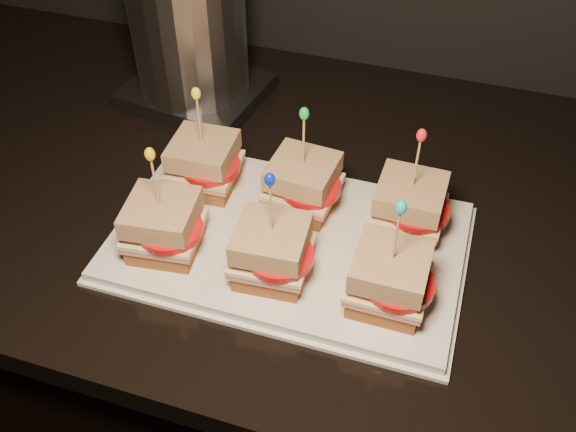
% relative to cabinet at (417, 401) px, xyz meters
% --- Properties ---
extents(cabinet, '(2.41, 0.69, 0.86)m').
position_rel_cabinet_xyz_m(cabinet, '(0.00, 0.00, 0.00)').
color(cabinet, black).
rests_on(cabinet, ground).
extents(granite_slab, '(2.45, 0.73, 0.04)m').
position_rel_cabinet_xyz_m(granite_slab, '(0.00, 0.00, 0.45)').
color(granite_slab, black).
rests_on(granite_slab, cabinet).
extents(platter, '(0.44, 0.27, 0.02)m').
position_rel_cabinet_xyz_m(platter, '(-0.21, -0.11, 0.47)').
color(platter, white).
rests_on(platter, granite_slab).
extents(platter_rim, '(0.45, 0.28, 0.01)m').
position_rel_cabinet_xyz_m(platter_rim, '(-0.21, -0.11, 0.47)').
color(platter_rim, white).
rests_on(platter_rim, granite_slab).
extents(sandwich_0_bread_bot, '(0.08, 0.08, 0.02)m').
position_rel_cabinet_xyz_m(sandwich_0_bread_bot, '(-0.35, -0.05, 0.49)').
color(sandwich_0_bread_bot, brown).
rests_on(sandwich_0_bread_bot, platter).
extents(sandwich_0_ham, '(0.09, 0.09, 0.01)m').
position_rel_cabinet_xyz_m(sandwich_0_ham, '(-0.35, -0.05, 0.51)').
color(sandwich_0_ham, '#CB6963').
rests_on(sandwich_0_ham, sandwich_0_bread_bot).
extents(sandwich_0_cheese, '(0.09, 0.09, 0.01)m').
position_rel_cabinet_xyz_m(sandwich_0_cheese, '(-0.35, -0.05, 0.52)').
color(sandwich_0_cheese, beige).
rests_on(sandwich_0_cheese, sandwich_0_ham).
extents(sandwich_0_tomato, '(0.08, 0.08, 0.01)m').
position_rel_cabinet_xyz_m(sandwich_0_tomato, '(-0.34, -0.06, 0.52)').
color(sandwich_0_tomato, red).
rests_on(sandwich_0_tomato, sandwich_0_cheese).
extents(sandwich_0_bread_top, '(0.09, 0.09, 0.03)m').
position_rel_cabinet_xyz_m(sandwich_0_bread_top, '(-0.35, -0.05, 0.54)').
color(sandwich_0_bread_top, brown).
rests_on(sandwich_0_bread_top, sandwich_0_tomato).
extents(sandwich_0_pick, '(0.00, 0.00, 0.09)m').
position_rel_cabinet_xyz_m(sandwich_0_pick, '(-0.35, -0.05, 0.58)').
color(sandwich_0_pick, tan).
rests_on(sandwich_0_pick, sandwich_0_bread_top).
extents(sandwich_0_frill, '(0.01, 0.01, 0.02)m').
position_rel_cabinet_xyz_m(sandwich_0_frill, '(-0.35, -0.05, 0.63)').
color(sandwich_0_frill, yellow).
rests_on(sandwich_0_frill, sandwich_0_pick).
extents(sandwich_1_bread_bot, '(0.09, 0.09, 0.02)m').
position_rel_cabinet_xyz_m(sandwich_1_bread_bot, '(-0.21, -0.05, 0.49)').
color(sandwich_1_bread_bot, brown).
rests_on(sandwich_1_bread_bot, platter).
extents(sandwich_1_ham, '(0.09, 0.09, 0.01)m').
position_rel_cabinet_xyz_m(sandwich_1_ham, '(-0.21, -0.05, 0.51)').
color(sandwich_1_ham, '#CB6963').
rests_on(sandwich_1_ham, sandwich_1_bread_bot).
extents(sandwich_1_cheese, '(0.10, 0.09, 0.01)m').
position_rel_cabinet_xyz_m(sandwich_1_cheese, '(-0.21, -0.05, 0.52)').
color(sandwich_1_cheese, beige).
rests_on(sandwich_1_cheese, sandwich_1_ham).
extents(sandwich_1_tomato, '(0.08, 0.08, 0.01)m').
position_rel_cabinet_xyz_m(sandwich_1_tomato, '(-0.20, -0.06, 0.52)').
color(sandwich_1_tomato, red).
rests_on(sandwich_1_tomato, sandwich_1_cheese).
extents(sandwich_1_bread_top, '(0.09, 0.09, 0.03)m').
position_rel_cabinet_xyz_m(sandwich_1_bread_top, '(-0.21, -0.05, 0.54)').
color(sandwich_1_bread_top, brown).
rests_on(sandwich_1_bread_top, sandwich_1_tomato).
extents(sandwich_1_pick, '(0.00, 0.00, 0.09)m').
position_rel_cabinet_xyz_m(sandwich_1_pick, '(-0.21, -0.05, 0.58)').
color(sandwich_1_pick, tan).
rests_on(sandwich_1_pick, sandwich_1_bread_top).
extents(sandwich_1_frill, '(0.01, 0.01, 0.02)m').
position_rel_cabinet_xyz_m(sandwich_1_frill, '(-0.21, -0.05, 0.63)').
color(sandwich_1_frill, green).
rests_on(sandwich_1_frill, sandwich_1_pick).
extents(sandwich_2_bread_bot, '(0.08, 0.08, 0.02)m').
position_rel_cabinet_xyz_m(sandwich_2_bread_bot, '(-0.07, -0.05, 0.49)').
color(sandwich_2_bread_bot, brown).
rests_on(sandwich_2_bread_bot, platter).
extents(sandwich_2_ham, '(0.09, 0.09, 0.01)m').
position_rel_cabinet_xyz_m(sandwich_2_ham, '(-0.07, -0.05, 0.51)').
color(sandwich_2_ham, '#CB6963').
rests_on(sandwich_2_ham, sandwich_2_bread_bot).
extents(sandwich_2_cheese, '(0.09, 0.09, 0.01)m').
position_rel_cabinet_xyz_m(sandwich_2_cheese, '(-0.07, -0.05, 0.52)').
color(sandwich_2_cheese, beige).
rests_on(sandwich_2_cheese, sandwich_2_ham).
extents(sandwich_2_tomato, '(0.08, 0.08, 0.01)m').
position_rel_cabinet_xyz_m(sandwich_2_tomato, '(-0.06, -0.06, 0.52)').
color(sandwich_2_tomato, red).
rests_on(sandwich_2_tomato, sandwich_2_cheese).
extents(sandwich_2_bread_top, '(0.08, 0.08, 0.03)m').
position_rel_cabinet_xyz_m(sandwich_2_bread_top, '(-0.07, -0.05, 0.54)').
color(sandwich_2_bread_top, brown).
rests_on(sandwich_2_bread_top, sandwich_2_tomato).
extents(sandwich_2_pick, '(0.00, 0.00, 0.09)m').
position_rel_cabinet_xyz_m(sandwich_2_pick, '(-0.07, -0.05, 0.58)').
color(sandwich_2_pick, tan).
rests_on(sandwich_2_pick, sandwich_2_bread_top).
extents(sandwich_2_frill, '(0.01, 0.01, 0.02)m').
position_rel_cabinet_xyz_m(sandwich_2_frill, '(-0.07, -0.05, 0.63)').
color(sandwich_2_frill, red).
rests_on(sandwich_2_frill, sandwich_2_pick).
extents(sandwich_3_bread_bot, '(0.09, 0.09, 0.02)m').
position_rel_cabinet_xyz_m(sandwich_3_bread_bot, '(-0.35, -0.18, 0.49)').
color(sandwich_3_bread_bot, brown).
rests_on(sandwich_3_bread_bot, platter).
extents(sandwich_3_ham, '(0.10, 0.09, 0.01)m').
position_rel_cabinet_xyz_m(sandwich_3_ham, '(-0.35, -0.18, 0.51)').
color(sandwich_3_ham, '#CB6963').
rests_on(sandwich_3_ham, sandwich_3_bread_bot).
extents(sandwich_3_cheese, '(0.10, 0.10, 0.01)m').
position_rel_cabinet_xyz_m(sandwich_3_cheese, '(-0.35, -0.18, 0.52)').
color(sandwich_3_cheese, beige).
rests_on(sandwich_3_cheese, sandwich_3_ham).
extents(sandwich_3_tomato, '(0.08, 0.08, 0.01)m').
position_rel_cabinet_xyz_m(sandwich_3_tomato, '(-0.34, -0.18, 0.52)').
color(sandwich_3_tomato, red).
rests_on(sandwich_3_tomato, sandwich_3_cheese).
extents(sandwich_3_bread_top, '(0.09, 0.09, 0.03)m').
position_rel_cabinet_xyz_m(sandwich_3_bread_top, '(-0.35, -0.18, 0.54)').
color(sandwich_3_bread_top, brown).
rests_on(sandwich_3_bread_top, sandwich_3_tomato).
extents(sandwich_3_pick, '(0.00, 0.00, 0.09)m').
position_rel_cabinet_xyz_m(sandwich_3_pick, '(-0.35, -0.18, 0.58)').
color(sandwich_3_pick, tan).
rests_on(sandwich_3_pick, sandwich_3_bread_top).
extents(sandwich_3_frill, '(0.01, 0.01, 0.02)m').
position_rel_cabinet_xyz_m(sandwich_3_frill, '(-0.35, -0.18, 0.63)').
color(sandwich_3_frill, '#EABC01').
rests_on(sandwich_3_frill, sandwich_3_pick).
extents(sandwich_4_bread_bot, '(0.09, 0.09, 0.02)m').
position_rel_cabinet_xyz_m(sandwich_4_bread_bot, '(-0.21, -0.18, 0.49)').
color(sandwich_4_bread_bot, brown).
rests_on(sandwich_4_bread_bot, platter).
extents(sandwich_4_ham, '(0.09, 0.09, 0.01)m').
position_rel_cabinet_xyz_m(sandwich_4_ham, '(-0.21, -0.18, 0.51)').
color(sandwich_4_ham, '#CB6963').
rests_on(sandwich_4_ham, sandwich_4_bread_bot).
extents(sandwich_4_cheese, '(0.10, 0.09, 0.01)m').
position_rel_cabinet_xyz_m(sandwich_4_cheese, '(-0.21, -0.18, 0.52)').
color(sandwich_4_cheese, beige).
rests_on(sandwich_4_cheese, sandwich_4_ham).
extents(sandwich_4_tomato, '(0.08, 0.08, 0.01)m').
position_rel_cabinet_xyz_m(sandwich_4_tomato, '(-0.20, -0.18, 0.52)').
color(sandwich_4_tomato, red).
rests_on(sandwich_4_tomato, sandwich_4_cheese).
extents(sandwich_4_bread_top, '(0.09, 0.09, 0.03)m').
position_rel_cabinet_xyz_m(sandwich_4_bread_top, '(-0.21, -0.18, 0.54)').
color(sandwich_4_bread_top, brown).
rests_on(sandwich_4_bread_top, sandwich_4_tomato).
extents(sandwich_4_pick, '(0.00, 0.00, 0.09)m').
position_rel_cabinet_xyz_m(sandwich_4_pick, '(-0.21, -0.18, 0.58)').
color(sandwich_4_pick, tan).
rests_on(sandwich_4_pick, sandwich_4_bread_top).
extents(sandwich_4_frill, '(0.01, 0.01, 0.02)m').
position_rel_cabinet_xyz_m(sandwich_4_frill, '(-0.21, -0.18, 0.63)').
color(sandwich_4_frill, '#0223D1').
rests_on(sandwich_4_frill, sandwich_4_pick).
extents(sandwich_5_bread_bot, '(0.08, 0.08, 0.02)m').
position_rel_cabinet_xyz_m(sandwich_5_bread_bot, '(-0.07, -0.18, 0.49)').
color(sandwich_5_bread_bot, brown).
rests_on(sandwich_5_bread_bot, platter).
extents(sandwich_5_ham, '(0.09, 0.09, 0.01)m').
position_rel_cabinet_xyz_m(sandwich_5_ham, '(-0.07, -0.18, 0.51)').
color(sandwich_5_ham, '#CB6963').
rests_on(sandwich_5_ham, sandwich_5_bread_bot).
extents(sandwich_5_cheese, '(0.09, 0.09, 0.01)m').
position_rel_cabinet_xyz_m(sandwich_5_cheese, '(-0.07, -0.18, 0.52)').
color(sandwich_5_cheese, beige).
rests_on(sandwich_5_cheese, sandwich_5_ham).
extents(sandwich_5_tomato, '(0.08, 0.08, 0.01)m').
position_rel_cabinet_xyz_m(sandwich_5_tomato, '(-0.06, -0.18, 0.52)').
color(sandwich_5_tomato, red).
rests_on(sandwich_5_tomato, sandwich_5_cheese).
extents(sandwich_5_bread_top, '(0.08, 0.08, 0.03)m').
position_rel_cabinet_xyz_m(sandwich_5_bread_top, '(-0.07, -0.18, 0.54)').
color(sandwich_5_bread_top, brown).
rests_on(sandwich_5_bread_top, sandwich_5_tomato).
extents(sandwich_5_pick, '(0.00, 0.00, 0.09)m').
position_rel_cabinet_xyz_m(sandwich_5_pick, '(-0.07, -0.18, 0.58)').
color(sandwich_5_pick, tan).
rests_on(sandwich_5_pick, sandwich_5_bread_top).
extents(sandwich_5_frill, '(0.01, 0.01, 0.02)m').
position_rel_cabinet_xyz_m(sandwich_5_frill, '(-0.07, -0.18, 0.63)').
color(sandwich_5_frill, '#05C3BF').
rests_on(sandwich_5_frill, sandwich_5_pick).
extents(appliance_base, '(0.24, 0.20, 0.03)m').
position_rel_cabinet_xyz_m(appliance_base, '(-0.46, 0.16, 0.48)').
color(appliance_base, '#262628').
rests_on(appliance_base, granite_slab).
extents(appliance_body, '(0.18, 0.18, 0.23)m').
position_rel_cabinet_xyz_m(appliance_body, '(-0.46, 0.16, 0.61)').
color(appliance_body, silver).
rests_on(appliance_body, appliance_base).
extents(appliance, '(0.21, 0.18, 0.28)m').
position_rel_cabinet_xyz_m(appliance, '(-0.46, 0.16, 0.60)').
color(appliance, silver).
rests_on(appliance, granite_slab).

